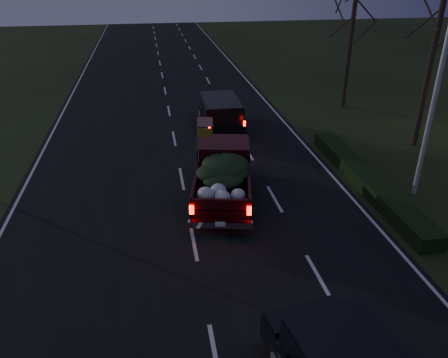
{
  "coord_description": "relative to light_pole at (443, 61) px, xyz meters",
  "views": [
    {
      "loc": [
        -1.08,
        -12.53,
        8.74
      ],
      "look_at": [
        1.43,
        2.11,
        1.3
      ],
      "focal_mm": 35.0,
      "sensor_mm": 36.0,
      "label": 1
    }
  ],
  "objects": [
    {
      "name": "ground",
      "position": [
        -9.5,
        -2.0,
        -5.48
      ],
      "size": [
        120.0,
        120.0,
        0.0
      ],
      "primitive_type": "plane",
      "color": "black",
      "rests_on": "ground"
    },
    {
      "name": "pickup_truck",
      "position": [
        -7.92,
        1.2,
        -4.35
      ],
      "size": [
        3.27,
        6.05,
        3.01
      ],
      "rotation": [
        0.0,
        0.0,
        -0.2
      ],
      "color": "black",
      "rests_on": "ground"
    },
    {
      "name": "bare_tree_far",
      "position": [
        2.0,
        12.0,
        -0.25
      ],
      "size": [
        3.6,
        3.6,
        7.0
      ],
      "color": "black",
      "rests_on": "ground"
    },
    {
      "name": "light_pole",
      "position": [
        0.0,
        0.0,
        0.0
      ],
      "size": [
        0.5,
        0.9,
        9.16
      ],
      "color": "silver",
      "rests_on": "ground"
    },
    {
      "name": "lead_suv",
      "position": [
        -6.71,
        9.26,
        -4.4
      ],
      "size": [
        2.15,
        5.02,
        1.43
      ],
      "rotation": [
        0.0,
        0.0,
        -0.01
      ],
      "color": "black",
      "rests_on": "ground"
    },
    {
      "name": "hedge_row",
      "position": [
        -1.7,
        1.0,
        -5.18
      ],
      "size": [
        1.0,
        10.0,
        0.6
      ],
      "primitive_type": "cube",
      "color": "black",
      "rests_on": "ground"
    },
    {
      "name": "bare_tree_mid",
      "position": [
        3.0,
        5.0,
        0.87
      ],
      "size": [
        3.6,
        3.6,
        8.5
      ],
      "color": "black",
      "rests_on": "ground"
    },
    {
      "name": "road_asphalt",
      "position": [
        -9.5,
        -2.0,
        -5.47
      ],
      "size": [
        14.0,
        120.0,
        0.02
      ],
      "primitive_type": "cube",
      "color": "black",
      "rests_on": "ground"
    }
  ]
}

